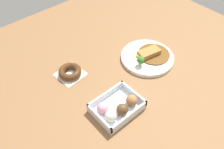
% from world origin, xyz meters
% --- Properties ---
extents(ground_plane, '(1.60, 1.60, 0.00)m').
position_xyz_m(ground_plane, '(0.00, 0.00, 0.00)').
color(ground_plane, brown).
extents(curry_plate, '(0.26, 0.26, 0.07)m').
position_xyz_m(curry_plate, '(0.16, 0.07, 0.01)').
color(curry_plate, white).
rests_on(curry_plate, ground_plane).
extents(donut_box, '(0.19, 0.15, 0.06)m').
position_xyz_m(donut_box, '(-0.15, -0.06, 0.02)').
color(donut_box, silver).
rests_on(donut_box, ground_plane).
extents(chocolate_ring_donut, '(0.13, 0.13, 0.03)m').
position_xyz_m(chocolate_ring_donut, '(-0.18, 0.23, 0.02)').
color(chocolate_ring_donut, white).
rests_on(chocolate_ring_donut, ground_plane).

